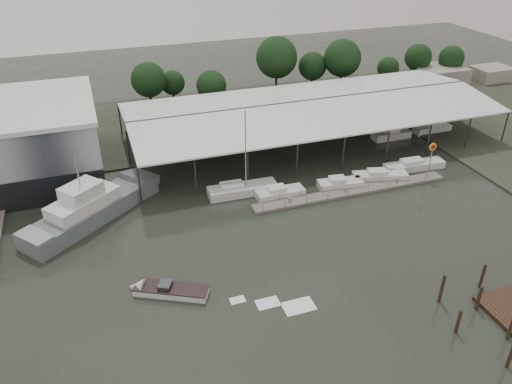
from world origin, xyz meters
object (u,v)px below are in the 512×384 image
object	(u,v)px
grey_trawler	(93,207)
white_sailboat	(241,189)
shell_fuel_sign	(432,154)
speedboat_underway	(165,290)

from	to	relation	value
grey_trawler	white_sailboat	world-z (taller)	white_sailboat
grey_trawler	white_sailboat	distance (m)	18.95
shell_fuel_sign	white_sailboat	bearing A→B (deg)	169.72
white_sailboat	speedboat_underway	xyz separation A→B (m)	(-13.24, -16.29, -0.25)
grey_trawler	speedboat_underway	distance (m)	17.65
speedboat_underway	grey_trawler	bearing A→B (deg)	-43.57
shell_fuel_sign	speedboat_underway	distance (m)	41.07
shell_fuel_sign	white_sailboat	xyz separation A→B (m)	(-26.01, 4.72, -3.28)
shell_fuel_sign	grey_trawler	xyz separation A→B (m)	(-44.93, 5.09, -2.35)
shell_fuel_sign	white_sailboat	distance (m)	26.64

